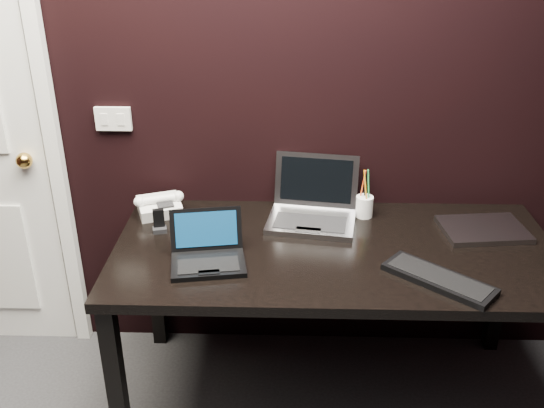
{
  "coord_description": "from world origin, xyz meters",
  "views": [
    {
      "loc": [
        0.12,
        -0.62,
        1.91
      ],
      "look_at": [
        0.06,
        1.35,
        0.95
      ],
      "focal_mm": 40.0,
      "sensor_mm": 36.0,
      "label": 1
    }
  ],
  "objects_px": {
    "desk": "(334,265)",
    "pen_cup": "(364,206)",
    "mobile_phone": "(159,223)",
    "silver_laptop": "(313,210)",
    "closed_laptop": "(483,229)",
    "desk_phone": "(159,206)",
    "netbook": "(208,254)",
    "ext_keyboard": "(439,279)"
  },
  "relations": [
    {
      "from": "ext_keyboard",
      "to": "desk_phone",
      "type": "height_order",
      "value": "desk_phone"
    },
    {
      "from": "mobile_phone",
      "to": "silver_laptop",
      "type": "bearing_deg",
      "value": 10.55
    },
    {
      "from": "netbook",
      "to": "mobile_phone",
      "type": "relative_size",
      "value": 3.19
    },
    {
      "from": "desk",
      "to": "pen_cup",
      "type": "height_order",
      "value": "pen_cup"
    },
    {
      "from": "ext_keyboard",
      "to": "netbook",
      "type": "bearing_deg",
      "value": 172.57
    },
    {
      "from": "desk",
      "to": "desk_phone",
      "type": "bearing_deg",
      "value": 160.02
    },
    {
      "from": "closed_laptop",
      "to": "desk_phone",
      "type": "distance_m",
      "value": 1.34
    },
    {
      "from": "pen_cup",
      "to": "netbook",
      "type": "bearing_deg",
      "value": -147.4
    },
    {
      "from": "mobile_phone",
      "to": "pen_cup",
      "type": "relative_size",
      "value": 0.45
    },
    {
      "from": "closed_laptop",
      "to": "mobile_phone",
      "type": "height_order",
      "value": "mobile_phone"
    },
    {
      "from": "mobile_phone",
      "to": "closed_laptop",
      "type": "bearing_deg",
      "value": 1.39
    },
    {
      "from": "ext_keyboard",
      "to": "mobile_phone",
      "type": "distance_m",
      "value": 1.1
    },
    {
      "from": "mobile_phone",
      "to": "netbook",
      "type": "bearing_deg",
      "value": -46.1
    },
    {
      "from": "desk",
      "to": "closed_laptop",
      "type": "height_order",
      "value": "closed_laptop"
    },
    {
      "from": "mobile_phone",
      "to": "desk_phone",
      "type": "bearing_deg",
      "value": 100.69
    },
    {
      "from": "silver_laptop",
      "to": "pen_cup",
      "type": "bearing_deg",
      "value": 10.99
    },
    {
      "from": "mobile_phone",
      "to": "pen_cup",
      "type": "distance_m",
      "value": 0.85
    },
    {
      "from": "mobile_phone",
      "to": "desk",
      "type": "bearing_deg",
      "value": -9.0
    },
    {
      "from": "ext_keyboard",
      "to": "closed_laptop",
      "type": "distance_m",
      "value": 0.45
    },
    {
      "from": "desk",
      "to": "closed_laptop",
      "type": "relative_size",
      "value": 4.82
    },
    {
      "from": "netbook",
      "to": "pen_cup",
      "type": "relative_size",
      "value": 1.42
    },
    {
      "from": "desk",
      "to": "pen_cup",
      "type": "distance_m",
      "value": 0.33
    },
    {
      "from": "desk_phone",
      "to": "pen_cup",
      "type": "bearing_deg",
      "value": 0.24
    },
    {
      "from": "desk",
      "to": "pen_cup",
      "type": "relative_size",
      "value": 8.04
    },
    {
      "from": "closed_laptop",
      "to": "mobile_phone",
      "type": "distance_m",
      "value": 1.3
    },
    {
      "from": "silver_laptop",
      "to": "ext_keyboard",
      "type": "height_order",
      "value": "silver_laptop"
    },
    {
      "from": "desk",
      "to": "ext_keyboard",
      "type": "height_order",
      "value": "ext_keyboard"
    },
    {
      "from": "ext_keyboard",
      "to": "desk",
      "type": "bearing_deg",
      "value": 146.27
    },
    {
      "from": "netbook",
      "to": "desk_phone",
      "type": "relative_size",
      "value": 1.37
    },
    {
      "from": "silver_laptop",
      "to": "desk_phone",
      "type": "xyz_separation_m",
      "value": [
        -0.65,
        0.04,
        -0.01
      ]
    },
    {
      "from": "desk",
      "to": "closed_laptop",
      "type": "xyz_separation_m",
      "value": [
        0.6,
        0.14,
        0.09
      ]
    },
    {
      "from": "silver_laptop",
      "to": "closed_laptop",
      "type": "relative_size",
      "value": 1.12
    },
    {
      "from": "silver_laptop",
      "to": "desk_phone",
      "type": "bearing_deg",
      "value": 176.56
    },
    {
      "from": "desk",
      "to": "pen_cup",
      "type": "xyz_separation_m",
      "value": [
        0.14,
        0.27,
        0.13
      ]
    },
    {
      "from": "ext_keyboard",
      "to": "closed_laptop",
      "type": "relative_size",
      "value": 1.09
    },
    {
      "from": "desk_phone",
      "to": "silver_laptop",
      "type": "bearing_deg",
      "value": -3.44
    },
    {
      "from": "silver_laptop",
      "to": "closed_laptop",
      "type": "distance_m",
      "value": 0.69
    },
    {
      "from": "desk",
      "to": "desk_phone",
      "type": "height_order",
      "value": "desk_phone"
    },
    {
      "from": "desk_phone",
      "to": "mobile_phone",
      "type": "distance_m",
      "value": 0.16
    },
    {
      "from": "ext_keyboard",
      "to": "desk_phone",
      "type": "relative_size",
      "value": 1.75
    },
    {
      "from": "ext_keyboard",
      "to": "pen_cup",
      "type": "bearing_deg",
      "value": 112.53
    },
    {
      "from": "desk",
      "to": "silver_laptop",
      "type": "bearing_deg",
      "value": 109.85
    }
  ]
}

